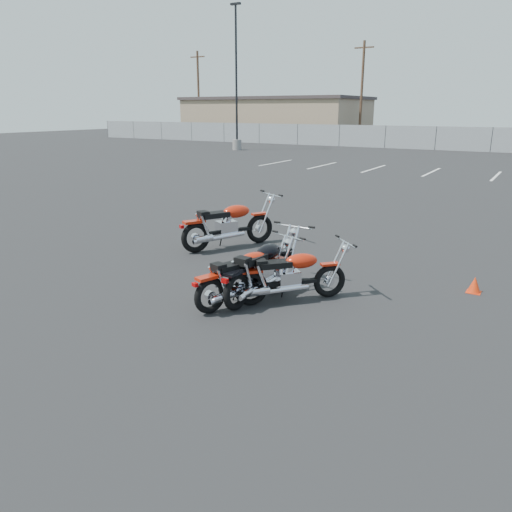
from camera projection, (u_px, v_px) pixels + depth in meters
The scene contains 12 objects.
ground at pixel (227, 300), 8.36m from camera, with size 120.00×120.00×0.00m, color black.
motorcycle_front_red at pixel (229, 225), 11.39m from camera, with size 1.58×2.33×1.19m.
motorcycle_second_black at pixel (263, 269), 8.41m from camera, with size 0.85×2.19×1.07m.
motorcycle_third_red at pixel (291, 276), 8.19m from camera, with size 1.66×1.72×0.99m.
motorcycle_rear_red at pixel (245, 276), 8.13m from camera, with size 1.07×2.04×1.01m.
training_cone_near at pixel (474, 285), 8.68m from camera, with size 0.24×0.24×0.28m.
light_pole_west at pixel (237, 114), 38.34m from camera, with size 0.80×0.70×10.49m.
chainlink_fence at pixel (492, 140), 36.92m from camera, with size 80.06×0.06×1.80m.
tan_building_west at pixel (276, 118), 53.15m from camera, with size 18.40×10.40×4.30m.
utility_pole_a at pixel (199, 94), 53.91m from camera, with size 1.80×0.24×9.00m.
utility_pole_b at pixel (362, 91), 45.87m from camera, with size 1.80×0.24×9.00m.
parking_line_stripes at pixel (402, 170), 26.06m from camera, with size 15.12×4.00×0.01m.
Camera 1 is at (4.42, -6.46, 3.08)m, focal length 35.00 mm.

